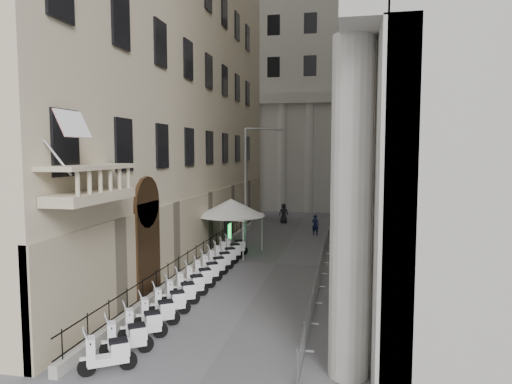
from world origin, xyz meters
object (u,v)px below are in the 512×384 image
at_px(security_tent, 228,207).
at_px(info_kiosk, 227,235).
at_px(street_lamp, 250,177).
at_px(pedestrian_a, 315,225).
at_px(scooter_0, 109,373).
at_px(pedestrian_b, 333,218).

relative_size(security_tent, info_kiosk, 2.21).
distance_m(street_lamp, info_kiosk, 4.26).
xyz_separation_m(info_kiosk, pedestrian_a, (5.54, 6.75, -0.19)).
bearing_deg(scooter_0, pedestrian_b, -44.20).
bearing_deg(security_tent, scooter_0, -87.65).
bearing_deg(scooter_0, street_lamp, -34.40).
bearing_deg(pedestrian_a, security_tent, 75.29).
xyz_separation_m(scooter_0, street_lamp, (0.55, 18.15, 4.98)).
distance_m(security_tent, street_lamp, 2.57).
bearing_deg(info_kiosk, security_tent, -69.94).
bearing_deg(pedestrian_a, pedestrian_b, -85.78).
relative_size(security_tent, pedestrian_b, 2.76).
xyz_separation_m(security_tent, pedestrian_b, (6.60, 11.89, -2.23)).
distance_m(info_kiosk, pedestrian_b, 13.13).
height_order(info_kiosk, pedestrian_a, info_kiosk).
bearing_deg(pedestrian_a, scooter_0, 100.05).
bearing_deg(info_kiosk, pedestrian_b, 58.31).
bearing_deg(pedestrian_b, info_kiosk, 85.77).
relative_size(street_lamp, pedestrian_a, 5.03).
xyz_separation_m(street_lamp, pedestrian_a, (4.04, 6.31, -4.15)).
bearing_deg(street_lamp, pedestrian_a, 34.55).
relative_size(scooter_0, street_lamp, 0.18).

